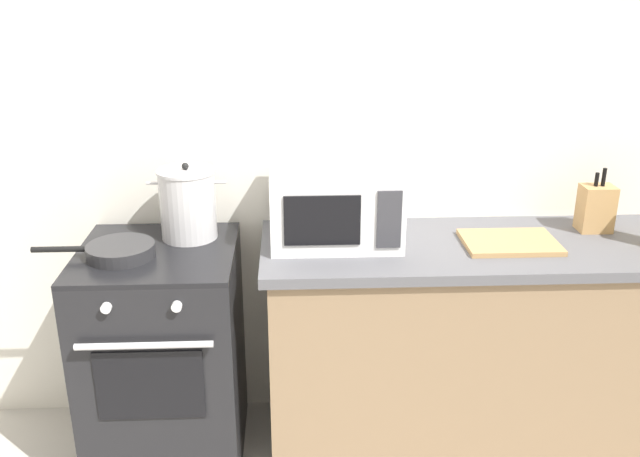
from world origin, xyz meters
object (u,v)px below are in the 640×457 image
at_px(stove, 165,356).
at_px(frying_pan, 119,251).
at_px(microwave, 335,204).
at_px(cutting_board, 510,242).
at_px(knife_block, 596,208).
at_px(stock_pot, 188,204).

height_order(stove, frying_pan, frying_pan).
xyz_separation_m(frying_pan, microwave, (0.82, 0.13, 0.12)).
relative_size(frying_pan, cutting_board, 1.26).
bearing_deg(frying_pan, knife_block, 5.90).
distance_m(stock_pot, cutting_board, 1.27).
relative_size(stove, cutting_board, 2.56).
distance_m(stove, frying_pan, 0.50).
xyz_separation_m(stock_pot, frying_pan, (-0.24, -0.19, -0.12)).
xyz_separation_m(stove, frying_pan, (-0.12, -0.05, 0.48)).
height_order(stock_pot, knife_block, stock_pot).
bearing_deg(frying_pan, stove, 23.28).
distance_m(stove, knife_block, 1.85).
distance_m(frying_pan, microwave, 0.84).
distance_m(frying_pan, knife_block, 1.89).
height_order(microwave, knife_block, microwave).
height_order(stove, cutting_board, cutting_board).
bearing_deg(frying_pan, microwave, 9.22).
distance_m(stock_pot, microwave, 0.58).
bearing_deg(frying_pan, cutting_board, 2.08).
xyz_separation_m(stock_pot, microwave, (0.58, -0.06, 0.01)).
bearing_deg(stove, stock_pot, 50.50).
distance_m(microwave, cutting_board, 0.69).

